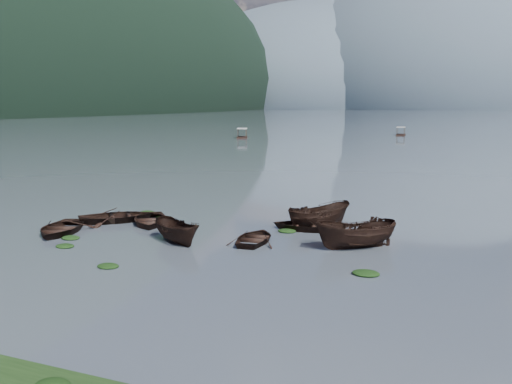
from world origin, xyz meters
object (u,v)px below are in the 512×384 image
at_px(rowboat_0, 61,233).
at_px(rowboat_3, 255,242).
at_px(pontoon_left, 242,138).
at_px(pontoon_centre, 401,135).

xyz_separation_m(rowboat_0, rowboat_3, (12.09, 2.65, 0.00)).
height_order(pontoon_left, pontoon_centre, pontoon_left).
height_order(rowboat_3, pontoon_left, pontoon_left).
xyz_separation_m(pontoon_left, pontoon_centre, (31.89, 25.58, 0.00)).
distance_m(pontoon_left, pontoon_centre, 40.88).
relative_size(rowboat_0, rowboat_3, 1.21).
relative_size(rowboat_3, pontoon_left, 0.71).
xyz_separation_m(rowboat_0, pontoon_centre, (2.33, 118.23, 0.00)).
distance_m(rowboat_0, pontoon_left, 97.25).
distance_m(rowboat_0, pontoon_centre, 118.25).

